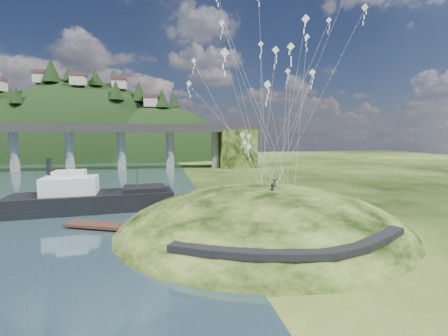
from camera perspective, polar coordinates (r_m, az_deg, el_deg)
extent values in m
plane|color=black|center=(33.77, -4.67, -13.17)|extent=(320.00, 320.00, 0.00)
ellipsoid|color=black|center=(37.86, 7.39, -13.42)|extent=(36.00, 32.00, 13.00)
cube|color=black|center=(25.45, -5.83, -14.96)|extent=(4.32, 3.62, 0.71)
cube|color=black|center=(24.39, 1.90, -15.74)|extent=(4.10, 2.97, 0.61)
cube|color=black|center=(24.37, 9.63, -15.87)|extent=(3.85, 2.37, 0.62)
cube|color=black|center=(25.21, 16.61, -15.39)|extent=(3.62, 1.83, 0.66)
cube|color=black|center=(26.85, 22.22, -14.21)|extent=(3.82, 2.27, 0.68)
cube|color=black|center=(29.24, 26.15, -12.50)|extent=(4.11, 2.97, 0.71)
cube|color=black|center=(32.21, 28.71, -10.86)|extent=(4.26, 3.43, 0.66)
cube|color=#2D2B2B|center=(111.58, -36.51, 5.97)|extent=(160.00, 9.00, 1.60)
cube|color=#2D2B2B|center=(111.61, -36.56, 6.69)|extent=(160.00, 0.40, 1.20)
cube|color=#2D2B2B|center=(115.54, -35.67, 6.69)|extent=(160.00, 0.40, 1.20)
cylinder|color=gray|center=(110.66, -35.12, 2.70)|extent=(2.60, 2.60, 13.00)
cylinder|color=gray|center=(105.52, -27.35, 3.02)|extent=(2.60, 2.60, 13.00)
cylinder|color=gray|center=(102.49, -18.96, 3.31)|extent=(2.60, 2.60, 13.00)
cylinder|color=gray|center=(101.75, -10.26, 3.53)|extent=(2.60, 2.60, 13.00)
cylinder|color=gray|center=(103.37, -1.62, 3.67)|extent=(2.60, 2.60, 13.00)
cube|color=black|center=(104.96, 2.42, 3.70)|extent=(12.00, 11.00, 13.00)
ellipsoid|color=black|center=(162.60, -24.64, -0.36)|extent=(96.00, 68.00, 88.00)
ellipsoid|color=black|center=(151.11, -12.19, -1.93)|extent=(76.00, 56.00, 72.00)
cone|color=black|center=(149.83, -34.80, 11.36)|extent=(5.29, 5.29, 6.96)
cone|color=black|center=(155.82, -30.07, 15.82)|extent=(8.01, 8.01, 10.54)
cone|color=black|center=(153.12, -27.52, 15.62)|extent=(4.97, 4.97, 6.54)
cone|color=black|center=(148.44, -23.28, 15.67)|extent=(5.83, 5.83, 7.67)
cone|color=black|center=(141.25, -19.91, 13.80)|extent=(6.47, 6.47, 8.51)
cone|color=black|center=(147.25, -15.87, 13.87)|extent=(7.13, 7.13, 9.38)
cone|color=black|center=(141.62, -11.79, 12.91)|extent=(6.56, 6.56, 8.63)
cone|color=black|center=(147.30, -9.44, 12.62)|extent=(4.88, 4.88, 6.42)
cube|color=beige|center=(160.01, -31.41, 14.30)|extent=(6.00, 5.00, 4.00)
cube|color=brown|center=(160.45, -31.47, 15.25)|extent=(6.40, 5.40, 1.60)
cube|color=beige|center=(147.46, -26.00, 14.67)|extent=(6.00, 5.00, 4.00)
cube|color=brown|center=(147.90, -26.05, 15.70)|extent=(6.40, 5.40, 1.60)
cube|color=beige|center=(150.46, -19.31, 14.72)|extent=(6.00, 5.00, 4.00)
cube|color=brown|center=(150.90, -19.34, 15.74)|extent=(6.40, 5.40, 1.60)
cube|color=beige|center=(142.42, -13.78, 12.02)|extent=(6.00, 5.00, 4.00)
cube|color=brown|center=(142.72, -13.81, 13.10)|extent=(6.40, 5.40, 1.60)
cube|color=black|center=(48.90, -23.46, -5.90)|extent=(23.32, 7.99, 2.71)
cube|color=white|center=(48.98, -27.21, -3.20)|extent=(7.62, 5.13, 2.92)
cube|color=white|center=(48.74, -27.32, -1.15)|extent=(4.39, 3.43, 1.25)
cube|color=black|center=(48.19, -14.90, -3.74)|extent=(6.63, 5.67, 0.62)
cylinder|color=black|center=(49.18, -30.37, 0.21)|extent=(0.73, 0.73, 2.50)
cylinder|color=#2D2B2B|center=(47.97, -16.19, -2.18)|extent=(0.25, 0.25, 3.12)
cube|color=#3B2018|center=(38.23, -19.23, -10.46)|extent=(13.50, 7.63, 0.35)
cylinder|color=#3B2018|center=(41.62, -26.30, -9.76)|extent=(0.30, 0.30, 0.99)
cylinder|color=#3B2018|center=(39.89, -22.91, -10.28)|extent=(0.30, 0.30, 0.99)
cylinder|color=#3B2018|center=(38.30, -19.21, -10.82)|extent=(0.30, 0.30, 0.99)
cylinder|color=#3B2018|center=(36.89, -15.21, -11.35)|extent=(0.30, 0.30, 0.99)
cylinder|color=#3B2018|center=(35.67, -10.89, -11.85)|extent=(0.30, 0.30, 0.99)
imported|color=#272B34|center=(36.97, 9.53, -2.03)|extent=(0.79, 0.61, 1.93)
imported|color=#272B34|center=(34.59, 9.08, -2.98)|extent=(0.76, 0.61, 1.50)
cube|color=white|center=(33.74, -1.33, 28.74)|extent=(0.08, 0.06, 0.40)
cube|color=white|center=(46.29, 15.54, 22.97)|extent=(0.73, 0.36, 0.76)
cube|color=white|center=(46.14, 15.51, 22.31)|extent=(0.10, 0.03, 0.45)
cube|color=white|center=(45.98, 15.49, 21.65)|extent=(0.10, 0.03, 0.45)
cube|color=white|center=(45.84, 15.47, 20.98)|extent=(0.10, 0.03, 0.45)
cube|color=white|center=(36.72, 25.24, 25.94)|extent=(0.69, 0.23, 0.68)
cube|color=white|center=(36.55, 25.20, 25.21)|extent=(0.09, 0.02, 0.41)
cube|color=white|center=(36.39, 25.16, 24.47)|extent=(0.09, 0.02, 0.41)
cube|color=white|center=(36.23, 25.12, 23.73)|extent=(0.09, 0.02, 0.41)
cube|color=white|center=(44.23, 19.35, 25.04)|extent=(0.53, 0.51, 0.69)
cube|color=white|center=(44.07, 19.32, 24.43)|extent=(0.09, 0.06, 0.41)
cube|color=white|center=(43.91, 19.30, 23.81)|extent=(0.09, 0.06, 0.41)
cube|color=white|center=(43.76, 19.27, 23.19)|extent=(0.09, 0.06, 0.41)
cube|color=white|center=(34.67, 6.53, 28.66)|extent=(0.09, 0.06, 0.43)
cube|color=white|center=(42.89, 3.52, 6.40)|extent=(0.83, 0.25, 0.84)
cube|color=white|center=(42.89, 3.51, 5.59)|extent=(0.11, 0.07, 0.49)
cube|color=white|center=(42.90, 3.51, 4.79)|extent=(0.11, 0.07, 0.49)
cube|color=white|center=(42.92, 3.50, 3.99)|extent=(0.11, 0.07, 0.49)
cube|color=white|center=(43.82, 4.03, 4.87)|extent=(0.38, 0.58, 0.64)
cube|color=white|center=(43.83, 4.03, 4.26)|extent=(0.08, 0.07, 0.39)
cube|color=white|center=(43.85, 4.02, 3.64)|extent=(0.08, 0.07, 0.39)
cube|color=white|center=(43.88, 4.02, 3.03)|extent=(0.08, 0.07, 0.39)
cube|color=white|center=(40.00, 7.03, 22.38)|extent=(0.62, 0.42, 0.71)
cube|color=white|center=(39.86, 7.02, 21.69)|extent=(0.09, 0.05, 0.41)
cube|color=white|center=(39.73, 7.00, 20.99)|extent=(0.09, 0.05, 0.41)
cube|color=white|center=(39.61, 6.99, 20.28)|extent=(0.09, 0.05, 0.41)
cube|color=white|center=(36.72, 9.81, 21.28)|extent=(0.87, 0.18, 0.86)
cube|color=white|center=(36.56, 9.79, 20.36)|extent=(0.11, 0.04, 0.50)
cube|color=white|center=(36.42, 9.77, 19.42)|extent=(0.11, 0.04, 0.50)
cube|color=white|center=(36.28, 9.75, 18.48)|extent=(0.11, 0.04, 0.50)
cube|color=white|center=(30.45, 15.29, 25.73)|extent=(0.55, 0.57, 0.73)
cube|color=white|center=(30.27, 15.26, 24.78)|extent=(0.09, 0.06, 0.44)
cube|color=white|center=(30.10, 15.22, 23.82)|extent=(0.09, 0.06, 0.44)
cube|color=white|center=(29.95, 15.19, 22.85)|extent=(0.09, 0.06, 0.44)
cube|color=white|center=(43.06, 12.04, 17.61)|extent=(0.63, 0.41, 0.70)
cube|color=white|center=(42.96, 12.02, 16.95)|extent=(0.09, 0.05, 0.41)
cube|color=white|center=(42.87, 12.00, 16.28)|extent=(0.09, 0.05, 0.41)
cube|color=white|center=(42.78, 11.99, 15.61)|extent=(0.09, 0.05, 0.41)
cube|color=white|center=(39.00, 4.77, 4.12)|extent=(0.57, 0.65, 0.81)
cube|color=white|center=(39.02, 4.76, 3.27)|extent=(0.09, 0.08, 0.47)
cube|color=white|center=(39.06, 4.75, 2.42)|extent=(0.09, 0.08, 0.47)
cube|color=white|center=(39.10, 4.74, 1.58)|extent=(0.09, 0.08, 0.47)
cube|color=white|center=(44.17, -5.78, 19.67)|extent=(0.73, 0.20, 0.73)
cube|color=white|center=(44.06, -5.77, 19.01)|extent=(0.10, 0.02, 0.43)
cube|color=white|center=(43.94, -5.76, 18.35)|extent=(0.10, 0.02, 0.43)
cube|color=white|center=(43.84, -5.75, 17.68)|extent=(0.10, 0.02, 0.43)
cube|color=white|center=(30.30, 12.60, 21.65)|extent=(0.61, 0.48, 0.72)
cube|color=white|center=(30.17, 12.57, 20.69)|extent=(0.10, 0.05, 0.43)
cube|color=white|center=(30.04, 12.55, 19.72)|extent=(0.10, 0.05, 0.43)
cube|color=white|center=(29.92, 12.52, 18.74)|extent=(0.10, 0.05, 0.43)
cube|color=white|center=(44.39, 4.80, 6.07)|extent=(0.74, 0.27, 0.76)
cube|color=white|center=(44.40, 4.79, 5.37)|extent=(0.10, 0.07, 0.45)
cube|color=white|center=(44.41, 4.79, 4.67)|extent=(0.10, 0.07, 0.45)
cube|color=white|center=(44.43, 4.78, 3.96)|extent=(0.10, 0.07, 0.45)
cube|color=white|center=(31.25, 8.28, 15.45)|extent=(0.85, 0.26, 0.86)
cube|color=white|center=(31.15, 8.26, 14.33)|extent=(0.11, 0.07, 0.50)
cube|color=white|center=(31.07, 8.24, 13.21)|extent=(0.11, 0.07, 0.50)
cube|color=white|center=(31.00, 8.23, 12.08)|extent=(0.11, 0.07, 0.50)
cube|color=white|center=(37.09, -0.43, 25.91)|extent=(0.72, 0.25, 0.71)
cube|color=white|center=(36.92, -0.42, 25.15)|extent=(0.09, 0.07, 0.43)
cube|color=white|center=(36.75, -0.42, 24.38)|extent=(0.09, 0.07, 0.43)
cube|color=white|center=(36.60, -0.42, 23.61)|extent=(0.09, 0.07, 0.43)
cube|color=white|center=(36.81, -6.69, 15.73)|extent=(0.66, 0.24, 0.67)
cube|color=white|center=(36.74, -6.68, 14.99)|extent=(0.09, 0.02, 0.39)
cube|color=white|center=(36.67, -6.67, 14.24)|extent=(0.09, 0.02, 0.39)
cube|color=white|center=(36.60, -6.66, 13.50)|extent=(0.09, 0.02, 0.39)
cube|color=white|center=(40.31, 16.48, 17.08)|extent=(0.60, 0.64, 0.82)
cube|color=white|center=(40.20, 16.45, 16.24)|extent=(0.10, 0.07, 0.49)
cube|color=white|center=(40.10, 16.42, 15.41)|extent=(0.10, 0.07, 0.49)
cube|color=white|center=(40.00, 16.40, 14.56)|extent=(0.10, 0.07, 0.49)
cube|color=white|center=(27.65, 0.13, 21.14)|extent=(0.83, 0.24, 0.82)
cube|color=white|center=(27.50, 0.13, 19.96)|extent=(0.11, 0.04, 0.48)
cube|color=white|center=(27.37, 0.13, 18.76)|extent=(0.11, 0.04, 0.48)
cube|color=white|center=(27.25, 0.13, 17.56)|extent=(0.11, 0.04, 0.48)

